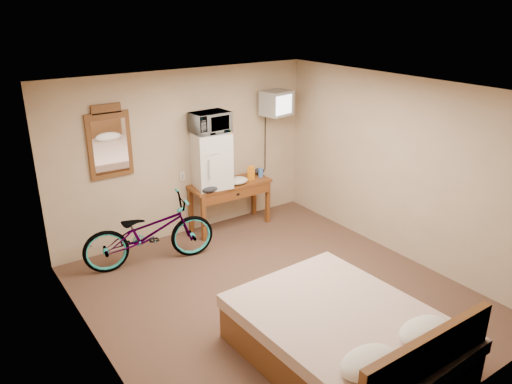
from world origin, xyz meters
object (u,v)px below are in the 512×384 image
at_px(bicycle, 149,232).
at_px(desk, 231,191).
at_px(mini_fridge, 211,160).
at_px(microwave, 210,122).
at_px(wall_mirror, 110,143).
at_px(blue_cup, 261,173).
at_px(bed, 348,339).
at_px(crt_television, 277,103).

bearing_deg(bicycle, desk, -66.09).
distance_m(mini_fridge, microwave, 0.57).
height_order(wall_mirror, bicycle, wall_mirror).
height_order(blue_cup, bicycle, bicycle).
height_order(desk, mini_fridge, mini_fridge).
distance_m(wall_mirror, bed, 3.99).
bearing_deg(bicycle, bed, -154.79).
height_order(desk, wall_mirror, wall_mirror).
height_order(desk, bed, bed).
relative_size(crt_television, wall_mirror, 0.59).
relative_size(mini_fridge, bed, 0.39).
bearing_deg(mini_fridge, desk, -9.14).
distance_m(desk, microwave, 1.16).
bearing_deg(blue_cup, desk, 178.70).
height_order(wall_mirror, bed, wall_mirror).
bearing_deg(crt_television, wall_mirror, 174.54).
bearing_deg(wall_mirror, bed, -75.09).
bearing_deg(crt_television, blue_cup, -174.11).
bearing_deg(mini_fridge, bicycle, -162.01).
relative_size(mini_fridge, wall_mirror, 0.83).
relative_size(mini_fridge, microwave, 1.54).
bearing_deg(wall_mirror, blue_cup, -7.05).
relative_size(microwave, blue_cup, 4.05).
bearing_deg(crt_television, bicycle, -171.28).
bearing_deg(mini_fridge, microwave, 56.27).
bearing_deg(blue_cup, microwave, 175.90).
bearing_deg(bicycle, microwave, -60.95).
distance_m(mini_fridge, bed, 3.56).
height_order(microwave, blue_cup, microwave).
height_order(blue_cup, crt_television, crt_television).
bearing_deg(bed, blue_cup, 68.51).
relative_size(blue_cup, bed, 0.06).
distance_m(microwave, blue_cup, 1.26).
height_order(microwave, bicycle, microwave).
relative_size(desk, wall_mirror, 1.29).
xyz_separation_m(mini_fridge, crt_television, (1.18, -0.03, 0.73)).
height_order(desk, bicycle, bicycle).
xyz_separation_m(crt_television, wall_mirror, (-2.62, 0.25, -0.28)).
bearing_deg(desk, blue_cup, -1.30).
distance_m(desk, crt_television, 1.55).
relative_size(desk, blue_cup, 9.66).
bearing_deg(crt_television, microwave, 178.63).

